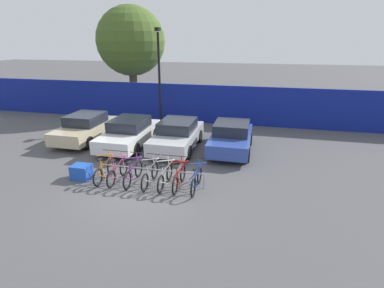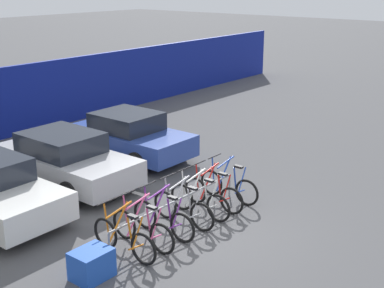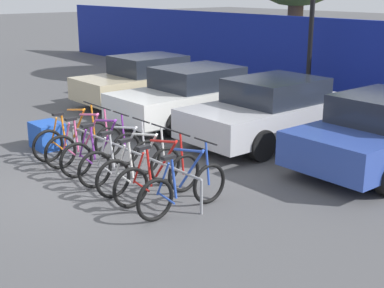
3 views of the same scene
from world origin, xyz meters
name	(u,v)px [view 1 (image 1 of 3)]	position (x,y,z in m)	size (l,w,h in m)	color
ground_plane	(141,190)	(0.00, 0.00, 0.00)	(120.00, 120.00, 0.00)	#4C4C4F
hoarding_wall	(197,104)	(0.00, 9.50, 1.20)	(36.00, 0.16, 2.40)	navy
bike_rack	(150,171)	(0.13, 0.68, 0.49)	(4.10, 0.04, 0.57)	gray
bicycle_orange	(105,170)	(-1.65, 0.53, 0.38)	(0.68, 1.71, 1.05)	black
bicycle_pink	(118,172)	(-1.12, 0.53, 0.38)	(0.68, 1.71, 1.05)	black
bicycle_purple	(133,173)	(-0.50, 0.53, 0.38)	(0.68, 1.71, 1.05)	black
bicycle_silver	(150,175)	(0.16, 0.53, 0.38)	(0.68, 1.71, 1.05)	black
bicycle_white	(165,177)	(0.75, 0.53, 0.38)	(0.68, 1.71, 1.05)	black
bicycle_red	(179,178)	(1.27, 0.53, 0.38)	(0.68, 1.71, 1.05)	black
bicycle_blue	(196,180)	(1.91, 0.53, 0.38)	(0.68, 1.71, 1.05)	black
car_beige	(86,127)	(-4.94, 4.64, 0.69)	(1.91, 4.08, 1.40)	#C1B28E
car_white	(129,133)	(-2.32, 4.29, 0.69)	(1.91, 4.28, 1.40)	silver
car_silver	(177,135)	(0.09, 4.51, 0.69)	(1.91, 4.20, 1.40)	#B7B7BC
car_blue	(231,137)	(2.68, 4.72, 0.69)	(1.91, 3.92, 1.40)	#2D479E
lamp_post	(159,72)	(-2.11, 8.50, 3.20)	(0.24, 0.44, 5.71)	black
cargo_crate	(82,172)	(-2.57, 0.41, 0.28)	(0.70, 0.56, 0.55)	blue
tree_behind_hoarding	(131,42)	(-5.04, 11.30, 4.91)	(4.66, 4.66, 7.28)	brown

